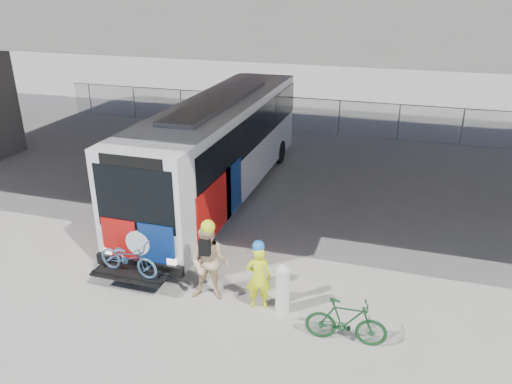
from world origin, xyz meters
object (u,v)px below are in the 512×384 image
at_px(bus, 220,141).
at_px(bike_parked, 346,322).
at_px(cyclist_tan, 209,262).
at_px(cyclist_hivis, 258,276).
at_px(bollard, 283,287).

height_order(bus, bike_parked, bus).
bearing_deg(bike_parked, bus, 35.81).
distance_m(bus, cyclist_tan, 6.76).
distance_m(cyclist_hivis, cyclist_tan, 1.28).
xyz_separation_m(bollard, cyclist_hivis, (-0.61, 0.00, 0.19)).
xyz_separation_m(cyclist_tan, bike_parked, (3.50, -0.68, -0.49)).
bearing_deg(cyclist_tan, bollard, -8.47).
height_order(bus, cyclist_hivis, bus).
relative_size(bus, bollard, 9.94).
bearing_deg(bike_parked, cyclist_hivis, 70.03).
xyz_separation_m(cyclist_hivis, bike_parked, (2.23, -0.68, -0.35)).
relative_size(cyclist_tan, bike_parked, 1.22).
bearing_deg(cyclist_hivis, cyclist_tan, -16.56).
distance_m(cyclist_tan, bike_parked, 3.60).
height_order(bollard, bike_parked, bollard).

